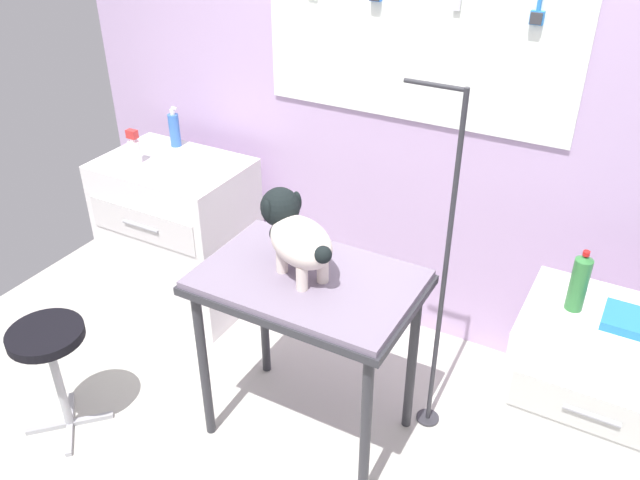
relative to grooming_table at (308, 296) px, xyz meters
The scene contains 12 objects.
ground 0.84m from the grooming_table, 89.60° to the right, with size 4.40×4.00×0.04m, color #B5B3A9.
rear_wall_panel 1.08m from the grooming_table, 89.86° to the left, with size 4.00×0.11×2.30m.
grooming_table is the anchor object (origin of this frame).
grooming_arm 0.57m from the grooming_table, 34.58° to the left, with size 0.29×0.11×1.66m.
dog 0.28m from the grooming_table, 169.15° to the left, with size 0.44×0.34×0.33m.
counter_left 1.34m from the grooming_table, 154.92° to the left, with size 0.80×0.58×0.91m.
cabinet_right 1.26m from the grooming_table, 15.56° to the left, with size 0.68×0.54×0.85m.
stool 1.19m from the grooming_table, 151.67° to the right, with size 0.33×0.33×0.58m.
detangler_spray 1.51m from the grooming_table, 150.09° to the left, with size 0.06×0.06×0.23m.
spray_bottle_tall 1.43m from the grooming_table, 161.00° to the left, with size 0.07×0.07×0.19m.
soda_bottle 1.07m from the grooming_table, 18.86° to the left, with size 0.07×0.07×0.26m.
supply_tray 1.27m from the grooming_table, 15.40° to the left, with size 0.24×0.18×0.04m.
Camera 1 is at (1.12, -1.65, 2.40)m, focal length 36.80 mm.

